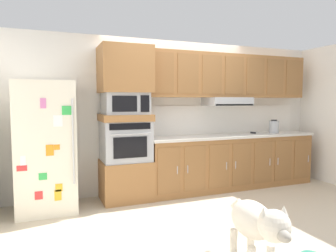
# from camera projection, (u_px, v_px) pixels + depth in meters

# --- Properties ---
(ground_plane) EXTENTS (9.60, 9.60, 0.00)m
(ground_plane) POSITION_uv_depth(u_px,v_px,m) (204.00, 207.00, 4.41)
(ground_plane) COLOR beige
(back_kitchen_wall) EXTENTS (6.20, 0.12, 2.50)m
(back_kitchen_wall) POSITION_uv_depth(u_px,v_px,m) (174.00, 116.00, 5.34)
(back_kitchen_wall) COLOR silver
(back_kitchen_wall) RESTS_ON ground
(refrigerator) EXTENTS (0.76, 0.73, 1.76)m
(refrigerator) POSITION_uv_depth(u_px,v_px,m) (46.00, 147.00, 4.21)
(refrigerator) COLOR silver
(refrigerator) RESTS_ON ground
(oven_base_cabinet) EXTENTS (0.74, 0.62, 0.60)m
(oven_base_cabinet) POSITION_uv_depth(u_px,v_px,m) (126.00, 180.00, 4.73)
(oven_base_cabinet) COLOR #996638
(oven_base_cabinet) RESTS_ON ground
(built_in_oven) EXTENTS (0.70, 0.62, 0.60)m
(built_in_oven) POSITION_uv_depth(u_px,v_px,m) (125.00, 141.00, 4.68)
(built_in_oven) COLOR #A8AAAF
(built_in_oven) RESTS_ON oven_base_cabinet
(appliance_mid_shelf) EXTENTS (0.74, 0.62, 0.10)m
(appliance_mid_shelf) POSITION_uv_depth(u_px,v_px,m) (125.00, 118.00, 4.66)
(appliance_mid_shelf) COLOR #996638
(appliance_mid_shelf) RESTS_ON built_in_oven
(microwave) EXTENTS (0.64, 0.54, 0.32)m
(microwave) POSITION_uv_depth(u_px,v_px,m) (125.00, 104.00, 4.64)
(microwave) COLOR #A8AAAF
(microwave) RESTS_ON appliance_mid_shelf
(appliance_upper_cabinet) EXTENTS (0.74, 0.62, 0.68)m
(appliance_upper_cabinet) POSITION_uv_depth(u_px,v_px,m) (125.00, 70.00, 4.60)
(appliance_upper_cabinet) COLOR #996638
(appliance_upper_cabinet) RESTS_ON microwave
(lower_cabinet_run) EXTENTS (3.02, 0.63, 0.88)m
(lower_cabinet_run) POSITION_uv_depth(u_px,v_px,m) (232.00, 162.00, 5.41)
(lower_cabinet_run) COLOR #996638
(lower_cabinet_run) RESTS_ON ground
(countertop_slab) EXTENTS (3.06, 0.64, 0.04)m
(countertop_slab) POSITION_uv_depth(u_px,v_px,m) (232.00, 136.00, 5.38)
(countertop_slab) COLOR beige
(countertop_slab) RESTS_ON lower_cabinet_run
(backsplash_panel) EXTENTS (3.06, 0.02, 0.50)m
(backsplash_panel) POSITION_uv_depth(u_px,v_px,m) (223.00, 119.00, 5.62)
(backsplash_panel) COLOR white
(backsplash_panel) RESTS_ON countertop_slab
(upper_cabinet_with_hood) EXTENTS (3.02, 0.48, 0.88)m
(upper_cabinet_with_hood) POSITION_uv_depth(u_px,v_px,m) (229.00, 78.00, 5.41)
(upper_cabinet_with_hood) COLOR #996638
(upper_cabinet_with_hood) RESTS_ON backsplash_panel
(screwdriver) EXTENTS (0.16, 0.15, 0.03)m
(screwdriver) POSITION_uv_depth(u_px,v_px,m) (253.00, 133.00, 5.56)
(screwdriver) COLOR black
(screwdriver) RESTS_ON countertop_slab
(electric_kettle) EXTENTS (0.17, 0.17, 0.24)m
(electric_kettle) POSITION_uv_depth(u_px,v_px,m) (274.00, 127.00, 5.64)
(electric_kettle) COLOR #A8AAAF
(electric_kettle) RESTS_ON countertop_slab
(dog) EXTENTS (0.42, 1.03, 0.66)m
(dog) POSITION_uv_depth(u_px,v_px,m) (257.00, 223.00, 2.76)
(dog) COLOR beige
(dog) RESTS_ON ground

